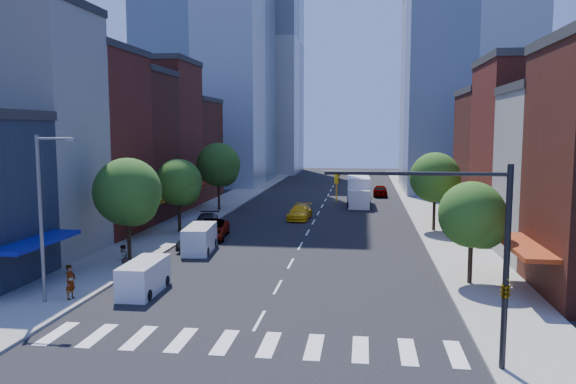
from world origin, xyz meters
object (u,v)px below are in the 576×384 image
object	(u,v)px
parked_car_second	(194,240)
taxi	(300,212)
cargo_van_near	(143,278)
parked_car_third	(211,229)
parked_car_rear	(206,222)
pedestrian_far	(123,258)
pedestrian_near	(70,282)
parked_car_front	(142,269)
box_truck	(359,192)
traffic_car_far	(380,191)
traffic_car_oncoming	(362,191)
cargo_van_far	(199,239)

from	to	relation	value
parked_car_second	taxi	size ratio (longest dim) A/B	0.82
cargo_van_near	parked_car_third	bearing A→B (deg)	90.88
parked_car_rear	pedestrian_far	bearing A→B (deg)	-101.35
parked_car_second	pedestrian_near	distance (m)	14.41
parked_car_front	box_truck	world-z (taller)	box_truck
cargo_van_near	pedestrian_near	bearing A→B (deg)	-149.49
cargo_van_near	traffic_car_far	world-z (taller)	cargo_van_near
parked_car_front	parked_car_third	size ratio (longest dim) A/B	0.80
parked_car_second	pedestrian_far	distance (m)	8.50
taxi	parked_car_second	bearing A→B (deg)	-109.96
pedestrian_far	parked_car_rear	bearing A→B (deg)	-164.08
traffic_car_oncoming	parked_car_front	bearing A→B (deg)	67.04
traffic_car_far	parked_car_front	bearing A→B (deg)	71.74
parked_car_rear	pedestrian_near	size ratio (longest dim) A/B	2.74
parked_car_rear	pedestrian_far	xyz separation A→B (m)	(-1.00, -16.17, 0.28)
cargo_van_near	traffic_car_oncoming	xyz separation A→B (m)	(12.32, 48.72, -0.13)
parked_car_third	pedestrian_far	xyz separation A→B (m)	(-2.44, -12.56, 0.24)
parked_car_front	pedestrian_far	size ratio (longest dim) A/B	2.59
pedestrian_near	pedestrian_far	size ratio (longest dim) A/B	1.07
pedestrian_near	pedestrian_far	world-z (taller)	pedestrian_near
traffic_car_far	pedestrian_near	world-z (taller)	pedestrian_near
parked_car_third	pedestrian_far	bearing A→B (deg)	-107.91
cargo_van_near	taxi	xyz separation A→B (m)	(5.92, 27.72, -0.18)
cargo_van_near	pedestrian_far	xyz separation A→B (m)	(-3.00, 3.94, 0.12)
cargo_van_near	box_truck	size ratio (longest dim) A/B	0.50
parked_car_rear	cargo_van_far	xyz separation A→B (m)	(2.01, -8.98, 0.24)
parked_car_second	parked_car_rear	bearing A→B (deg)	103.01
parked_car_front	traffic_car_far	distance (m)	49.62
cargo_van_near	parked_car_rear	bearing A→B (deg)	94.60
box_truck	traffic_car_far	bearing A→B (deg)	72.01
traffic_car_far	box_truck	distance (m)	10.60
parked_car_front	traffic_car_far	xyz separation A→B (m)	(15.91, 47.00, 0.03)
parked_car_second	traffic_car_far	size ratio (longest dim) A/B	0.87
parked_car_third	parked_car_rear	size ratio (longest dim) A/B	1.11
cargo_van_near	cargo_van_far	world-z (taller)	cargo_van_far
box_truck	pedestrian_near	world-z (taller)	box_truck
traffic_car_oncoming	pedestrian_near	distance (m)	53.14
parked_car_front	pedestrian_far	world-z (taller)	pedestrian_far
box_truck	pedestrian_near	size ratio (longest dim) A/B	4.64
parked_car_rear	taxi	size ratio (longest dim) A/B	1.02
parked_car_rear	traffic_car_far	distance (m)	33.77
pedestrian_far	parked_car_second	bearing A→B (deg)	-176.33
parked_car_second	taxi	world-z (taller)	taxi
parked_car_rear	cargo_van_near	bearing A→B (deg)	-92.13
cargo_van_far	box_truck	bearing A→B (deg)	61.83
taxi	pedestrian_near	distance (m)	31.18
traffic_car_far	cargo_van_far	bearing A→B (deg)	69.21
traffic_car_oncoming	box_truck	xyz separation A→B (m)	(-0.41, -9.50, 0.89)
parked_car_second	cargo_van_far	world-z (taller)	cargo_van_far
parked_car_second	cargo_van_far	bearing A→B (deg)	-50.67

